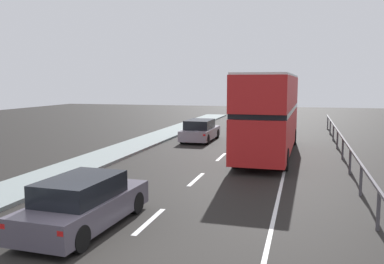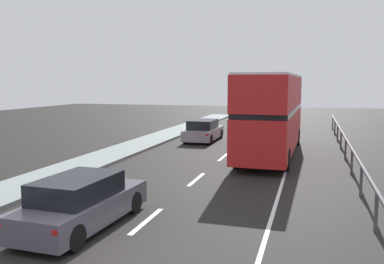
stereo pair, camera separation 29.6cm
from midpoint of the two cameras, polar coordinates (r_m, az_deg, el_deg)
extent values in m
cube|color=silver|center=(12.00, -5.52, -12.05)|extent=(0.16, 2.32, 0.01)
cube|color=silver|center=(16.79, 1.13, -6.52)|extent=(0.16, 2.32, 0.01)
cube|color=silver|center=(21.78, 4.71, -3.44)|extent=(0.16, 2.32, 0.01)
cube|color=silver|center=(26.87, 6.93, -1.51)|extent=(0.16, 2.32, 0.01)
cube|color=silver|center=(32.01, 8.44, -0.20)|extent=(0.16, 2.32, 0.01)
cube|color=silver|center=(37.18, 9.53, 0.75)|extent=(0.16, 2.32, 0.01)
cube|color=silver|center=(17.12, 12.90, -6.42)|extent=(0.12, 46.00, 0.01)
cube|color=#49464C|center=(16.99, 22.16, -3.22)|extent=(0.08, 42.00, 0.08)
cylinder|color=#49464C|center=(12.03, 24.64, -9.96)|extent=(0.10, 0.10, 1.06)
cylinder|color=#49464C|center=(15.39, 22.74, -6.27)|extent=(0.10, 0.10, 1.06)
cylinder|color=#49464C|center=(18.80, 21.54, -3.91)|extent=(0.10, 0.10, 1.06)
cylinder|color=#49464C|center=(22.24, 20.71, -2.27)|extent=(0.10, 0.10, 1.06)
cylinder|color=#49464C|center=(25.69, 20.11, -1.07)|extent=(0.10, 0.10, 1.06)
cylinder|color=#49464C|center=(29.16, 19.65, -0.16)|extent=(0.10, 0.10, 1.06)
cylinder|color=#49464C|center=(32.63, 19.29, 0.56)|extent=(0.10, 0.10, 1.06)
cylinder|color=#49464C|center=(36.11, 19.00, 1.14)|extent=(0.10, 0.10, 1.06)
cube|color=red|center=(22.56, 11.27, 0.25)|extent=(2.67, 11.05, 1.99)
cube|color=black|center=(22.46, 11.34, 3.07)|extent=(2.68, 10.61, 0.24)
cube|color=red|center=(22.42, 11.40, 5.43)|extent=(2.67, 11.05, 1.61)
cube|color=silver|center=(22.42, 11.45, 7.62)|extent=(2.61, 10.83, 0.10)
cube|color=black|center=(27.98, 12.49, 1.67)|extent=(2.18, 0.09, 1.39)
cube|color=yellow|center=(27.87, 12.62, 6.48)|extent=(1.46, 0.07, 0.28)
cylinder|color=black|center=(26.83, 9.82, -0.50)|extent=(0.30, 1.01, 1.00)
cylinder|color=black|center=(26.63, 14.57, -0.68)|extent=(0.30, 1.01, 1.00)
cylinder|color=black|center=(19.02, 6.60, -3.44)|extent=(0.30, 1.01, 1.00)
cylinder|color=black|center=(18.74, 13.31, -3.74)|extent=(0.30, 1.01, 1.00)
cube|color=#4E4854|center=(11.70, -14.07, -10.09)|extent=(1.93, 4.47, 0.67)
cube|color=black|center=(11.36, -14.77, -7.39)|extent=(1.63, 2.49, 0.57)
cube|color=red|center=(9.55, -17.40, -13.06)|extent=(0.16, 0.07, 0.12)
cylinder|color=black|center=(13.37, -13.37, -8.79)|extent=(0.23, 0.65, 0.64)
cylinder|color=black|center=(12.63, -7.27, -9.59)|extent=(0.23, 0.65, 0.64)
cylinder|color=black|center=(11.08, -21.84, -12.41)|extent=(0.23, 0.65, 0.64)
cylinder|color=black|center=(10.17, -14.94, -13.88)|extent=(0.23, 0.65, 0.64)
cube|color=gray|center=(27.68, 1.92, -0.17)|extent=(1.83, 4.45, 0.66)
cube|color=black|center=(27.39, 1.80, 1.07)|extent=(1.60, 2.45, 0.59)
cube|color=red|center=(25.79, -1.03, -0.31)|extent=(0.16, 0.06, 0.12)
cube|color=red|center=(25.35, 2.44, -0.44)|extent=(0.16, 0.06, 0.12)
cylinder|color=black|center=(29.37, 1.10, -0.13)|extent=(0.20, 0.64, 0.64)
cylinder|color=black|center=(28.98, 4.24, -0.24)|extent=(0.20, 0.64, 0.64)
cylinder|color=black|center=(26.47, -0.64, -0.89)|extent=(0.20, 0.64, 0.64)
cylinder|color=black|center=(26.04, 2.83, -1.03)|extent=(0.20, 0.64, 0.64)
camera|label=1|loc=(0.15, -89.47, 0.06)|focal=38.81mm
camera|label=2|loc=(0.15, 90.53, -0.06)|focal=38.81mm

